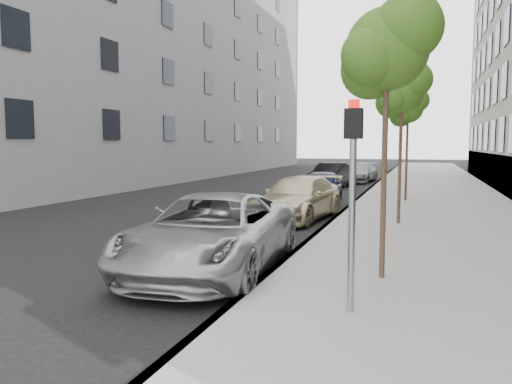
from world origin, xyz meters
The scene contains 12 objects.
ground centered at (0.00, 0.00, 0.00)m, with size 160.00×160.00×0.00m, color black.
sidewalk centered at (4.30, 24.00, 0.07)m, with size 6.40×72.00×0.14m, color gray.
curb centered at (1.18, 24.00, 0.07)m, with size 0.15×72.00×0.14m, color #9E9B93.
tree_near centered at (3.23, 1.50, 4.16)m, with size 1.76×1.56×4.89m.
tree_mid centered at (3.23, 8.00, 4.08)m, with size 1.66×1.46×4.77m.
tree_far centered at (3.23, 14.50, 4.03)m, with size 1.63×1.43×4.70m.
signal_pole centered at (2.92, -0.52, 2.02)m, with size 0.25×0.19×3.00m.
minivan centered at (-0.10, 1.51, 0.76)m, with size 2.53×5.49×1.53m, color #9C9EA0.
suv centered at (-0.10, 8.70, 0.71)m, with size 1.99×4.89×1.42m, color tan.
sedan_blue centered at (-0.28, 13.79, 0.70)m, with size 1.65×4.09×1.39m, color black.
sedan_black centered at (-1.12, 20.99, 0.72)m, with size 1.53×4.38×1.44m, color black.
sedan_rear centered at (-0.10, 26.01, 0.65)m, with size 1.81×4.46×1.29m, color gray.
Camera 1 is at (3.83, -7.54, 2.53)m, focal length 35.00 mm.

